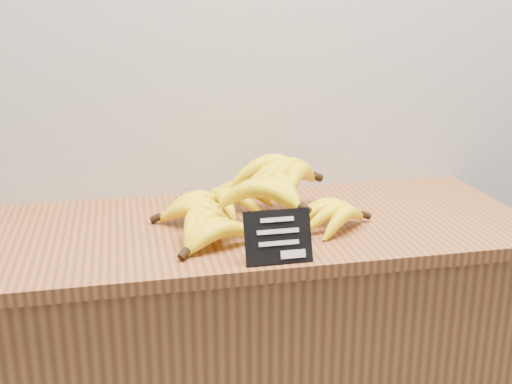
% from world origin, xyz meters
% --- Properties ---
extents(counter_top, '(1.31, 0.54, 0.03)m').
position_xyz_m(counter_top, '(0.11, 2.75, 0.92)').
color(counter_top, '#9A592F').
rests_on(counter_top, counter).
extents(chalkboard_sign, '(0.14, 0.04, 0.10)m').
position_xyz_m(chalkboard_sign, '(0.11, 2.52, 0.98)').
color(chalkboard_sign, black).
rests_on(chalkboard_sign, counter_top).
extents(banana_pile, '(0.50, 0.38, 0.13)m').
position_xyz_m(banana_pile, '(0.11, 2.74, 0.99)').
color(banana_pile, '#FDE60A').
rests_on(banana_pile, counter_top).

